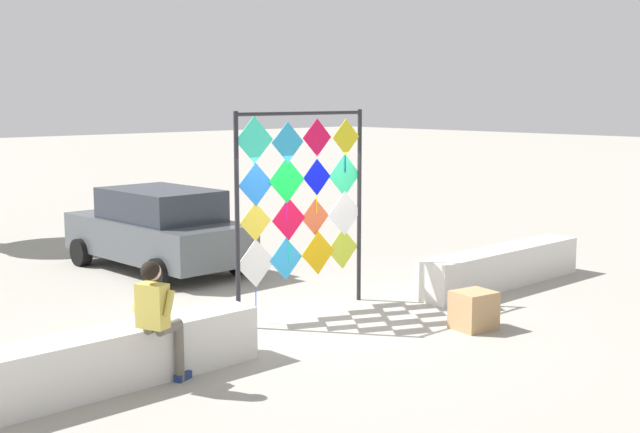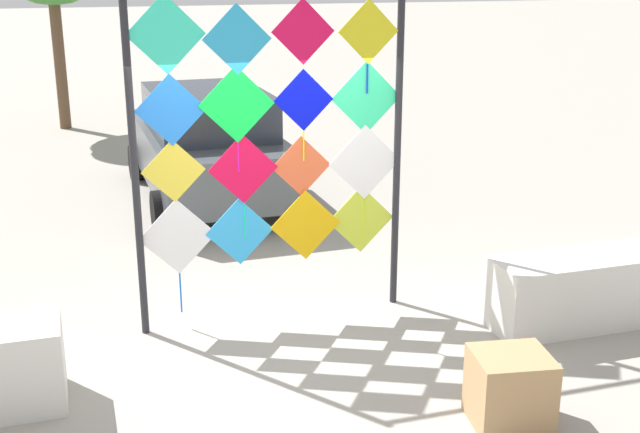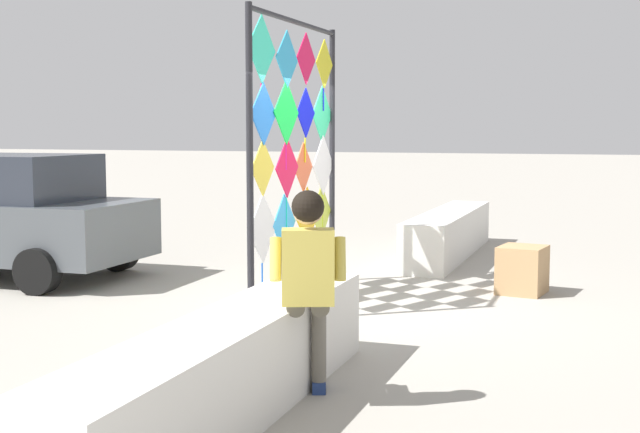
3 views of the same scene
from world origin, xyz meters
TOP-DOWN VIEW (x-y plane):
  - ground at (0.00, 0.00)m, footprint 120.00×120.00m
  - kite_display_rack at (0.05, 0.62)m, footprint 2.58×0.09m
  - parked_car at (0.17, 5.00)m, footprint 2.06×4.20m
  - cardboard_box_large at (1.27, -1.79)m, footprint 0.64×0.60m

SIDE VIEW (x-z plane):
  - ground at x=0.00m, z-range 0.00..0.00m
  - cardboard_box_large at x=1.27m, z-range 0.00..0.56m
  - parked_car at x=0.17m, z-range 0.01..1.63m
  - kite_display_rack at x=0.05m, z-range 0.24..3.43m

